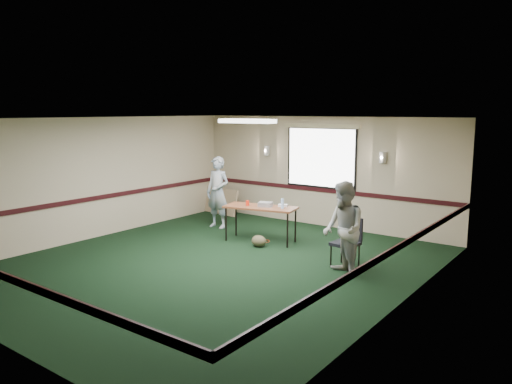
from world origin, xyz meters
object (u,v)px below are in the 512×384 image
Objects in this scene: conference_chair at (348,238)px; person_right at (343,230)px; person_left at (218,192)px; folding_table at (261,209)px; projector at (265,204)px.

person_right is at bearing -67.60° from conference_chair.
conference_chair is 0.54× the size of person_right.
conference_chair is at bearing -14.86° from person_left.
person_right is (4.13, -1.49, -0.04)m from person_left.
person_left reaches higher than person_right.
folding_table is at bearing -17.60° from person_left.
projector reaches higher than folding_table.
projector is 0.17× the size of person_right.
conference_chair is 0.52× the size of person_left.
person_left is (-1.71, 0.41, 0.04)m from projector.
conference_chair is at bearing -34.83° from projector.
projector is at bearing -15.22° from person_left.
folding_table is at bearing 173.57° from conference_chair.
projector is at bearing -160.74° from person_right.
conference_chair is at bearing -23.72° from folding_table.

